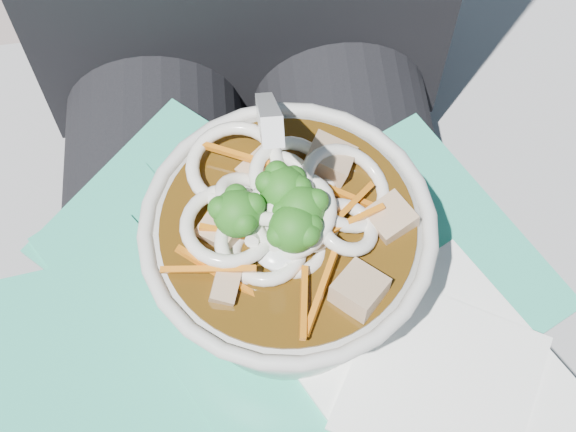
{
  "coord_description": "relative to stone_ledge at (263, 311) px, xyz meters",
  "views": [
    {
      "loc": [
        -0.0,
        -0.19,
        1.09
      ],
      "look_at": [
        0.02,
        0.01,
        0.7
      ],
      "focal_mm": 50.0,
      "sensor_mm": 36.0,
      "label": 1
    }
  ],
  "objects": [
    {
      "name": "napkins",
      "position": [
        0.11,
        -0.21,
        0.39
      ],
      "size": [
        0.19,
        0.19,
        0.01
      ],
      "color": "white",
      "rests_on": "plastic_bag"
    },
    {
      "name": "stone_ledge",
      "position": [
        0.0,
        0.0,
        0.0
      ],
      "size": [
        1.03,
        0.56,
        0.44
      ],
      "primitive_type": "cube",
      "rotation": [
        0.0,
        0.0,
        0.06
      ],
      "color": "gray",
      "rests_on": "ground"
    },
    {
      "name": "person_body",
      "position": [
        0.0,
        -0.06,
        0.32
      ],
      "size": [
        0.34,
        0.94,
        0.98
      ],
      "color": "black",
      "rests_on": "ground"
    },
    {
      "name": "lap",
      "position": [
        0.0,
        -0.15,
        0.29
      ],
      "size": [
        0.31,
        0.48,
        0.15
      ],
      "color": "black",
      "rests_on": "stone_ledge"
    },
    {
      "name": "plastic_bag",
      "position": [
        -0.01,
        -0.16,
        0.38
      ],
      "size": [
        0.43,
        0.37,
        0.01
      ],
      "color": "#2AB18D",
      "rests_on": "lap"
    },
    {
      "name": "udon_bowl",
      "position": [
        0.02,
        -0.14,
        0.44
      ],
      "size": [
        0.21,
        0.21,
        0.2
      ],
      "color": "silver",
      "rests_on": "plastic_bag"
    }
  ]
}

